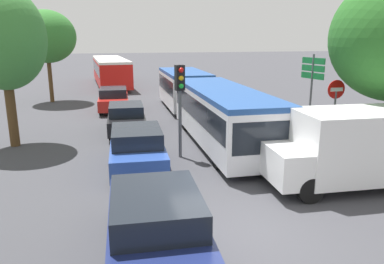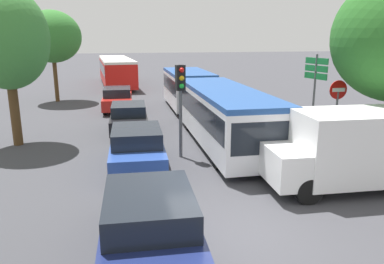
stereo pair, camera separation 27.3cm
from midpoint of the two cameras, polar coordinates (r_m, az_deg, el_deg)
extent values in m
plane|color=#3D3D42|center=(8.86, 6.45, -15.30)|extent=(200.00, 200.00, 0.00)
cube|color=silver|center=(15.43, 5.44, 2.41)|extent=(2.55, 8.81, 1.89)
cube|color=black|center=(15.37, 5.47, 3.65)|extent=(2.56, 8.46, 0.83)
cube|color=#234C93|center=(15.26, 5.54, 6.23)|extent=(2.55, 8.81, 0.18)
cube|color=silver|center=(23.40, -0.26, 6.53)|extent=(2.49, 6.04, 1.89)
cube|color=black|center=(23.35, -0.26, 7.36)|extent=(2.50, 5.80, 0.83)
cube|color=#234C93|center=(23.28, -0.26, 9.06)|extent=(2.49, 6.04, 0.18)
cylinder|color=black|center=(20.05, 1.57, 5.22)|extent=(1.76, 0.96, 1.74)
cube|color=black|center=(11.40, 11.56, -0.93)|extent=(2.07, 0.14, 1.01)
cylinder|color=black|center=(13.40, 12.79, -2.99)|extent=(0.30, 0.93, 0.92)
cylinder|color=black|center=(12.75, 4.61, -3.56)|extent=(0.30, 0.93, 0.92)
cylinder|color=black|center=(18.49, 5.91, 2.05)|extent=(0.30, 0.93, 0.92)
cylinder|color=black|center=(18.03, -0.12, 1.81)|extent=(0.30, 0.93, 0.92)
cylinder|color=black|center=(23.71, 2.09, 4.82)|extent=(0.30, 0.93, 0.92)
cylinder|color=black|center=(23.35, -2.65, 4.67)|extent=(0.30, 0.93, 0.92)
cube|color=red|center=(35.51, -11.25, 9.04)|extent=(3.19, 11.59, 1.99)
cube|color=black|center=(35.48, -11.27, 9.62)|extent=(3.18, 11.02, 0.84)
cube|color=silver|center=(35.43, -11.33, 10.80)|extent=(3.19, 11.59, 0.20)
cylinder|color=black|center=(39.27, -13.20, 8.29)|extent=(0.36, 1.01, 1.00)
cylinder|color=black|center=(39.42, -10.07, 8.46)|extent=(0.36, 1.01, 1.00)
cylinder|color=black|center=(32.10, -12.60, 7.05)|extent=(0.36, 1.01, 1.00)
cylinder|color=black|center=(32.28, -8.79, 7.26)|extent=(0.36, 1.01, 1.00)
cube|color=navy|center=(7.69, -5.39, -14.93)|extent=(2.04, 4.40, 0.70)
cube|color=black|center=(7.31, -5.45, -11.11)|extent=(1.79, 2.34, 0.53)
cylinder|color=black|center=(9.04, -10.96, -12.48)|extent=(0.26, 0.67, 0.66)
cylinder|color=black|center=(9.10, -1.05, -11.99)|extent=(0.26, 0.67, 0.66)
cube|color=#284799|center=(12.82, -7.77, -2.95)|extent=(1.95, 4.20, 0.67)
cube|color=black|center=(12.57, -7.84, -0.52)|extent=(1.71, 2.23, 0.51)
cylinder|color=black|center=(14.17, -10.86, -2.57)|extent=(0.25, 0.64, 0.63)
cylinder|color=black|center=(14.19, -4.94, -2.33)|extent=(0.25, 0.64, 0.63)
cylinder|color=black|center=(11.67, -11.14, -6.28)|extent=(0.25, 0.64, 0.63)
cylinder|color=black|center=(11.70, -3.92, -5.97)|extent=(0.25, 0.64, 0.63)
cube|color=black|center=(17.79, -9.15, 1.78)|extent=(1.85, 3.99, 0.63)
cube|color=black|center=(17.59, -9.22, 3.48)|extent=(1.63, 2.12, 0.48)
cylinder|color=black|center=(19.08, -11.24, 1.73)|extent=(0.23, 0.60, 0.60)
cylinder|color=black|center=(19.08, -7.06, 1.90)|extent=(0.23, 0.60, 0.60)
cylinder|color=black|center=(16.65, -11.48, -0.12)|extent=(0.23, 0.60, 0.60)
cylinder|color=black|center=(16.65, -6.70, 0.07)|extent=(0.23, 0.60, 0.60)
cube|color=#B21E19|center=(23.27, -10.92, 4.67)|extent=(1.90, 4.09, 0.65)
cube|color=black|center=(23.09, -10.99, 6.03)|extent=(1.67, 2.18, 0.50)
cylinder|color=black|center=(24.61, -12.49, 4.48)|extent=(0.24, 0.62, 0.61)
cylinder|color=black|center=(24.56, -9.16, 4.62)|extent=(0.24, 0.62, 0.61)
cylinder|color=black|center=(22.08, -12.82, 3.36)|extent=(0.24, 0.62, 0.61)
cylinder|color=black|center=(22.04, -9.11, 3.52)|extent=(0.24, 0.62, 0.61)
cube|color=white|center=(12.07, 25.46, -1.76)|extent=(4.19, 2.19, 2.00)
cube|color=white|center=(11.00, 14.38, -4.84)|extent=(0.99, 1.94, 1.00)
cylinder|color=black|center=(10.63, 18.04, -8.56)|extent=(0.73, 0.27, 0.72)
cylinder|color=black|center=(12.03, 14.40, -5.59)|extent=(0.73, 0.27, 0.72)
cylinder|color=black|center=(13.67, 27.21, -4.36)|extent=(0.73, 0.27, 0.72)
cylinder|color=#56595E|center=(13.62, -1.18, 3.03)|extent=(0.12, 0.12, 3.40)
cube|color=black|center=(13.43, -1.21, 8.27)|extent=(0.35, 0.29, 0.90)
sphere|color=red|center=(13.26, -0.99, 9.41)|extent=(0.18, 0.18, 0.18)
sphere|color=#EAAD14|center=(13.29, -0.99, 8.20)|extent=(0.18, 0.18, 0.18)
sphere|color=green|center=(13.32, -0.98, 7.00)|extent=(0.18, 0.18, 0.18)
cylinder|color=#56595E|center=(15.12, 21.45, 1.23)|extent=(0.08, 0.08, 2.40)
cylinder|color=red|center=(14.91, 21.89, 5.99)|extent=(0.70, 0.03, 0.70)
cube|color=white|center=(14.89, 21.93, 5.98)|extent=(0.50, 0.04, 0.14)
cylinder|color=#56595E|center=(18.36, 18.51, 5.55)|extent=(0.10, 0.10, 3.60)
cube|color=#197A38|center=(18.21, 18.89, 10.21)|extent=(0.37, 1.38, 0.28)
cube|color=#197A38|center=(18.24, 18.80, 9.15)|extent=(0.37, 1.38, 0.28)
cube|color=#197A38|center=(18.27, 18.72, 8.09)|extent=(0.37, 1.38, 0.28)
cylinder|color=#51381E|center=(16.85, -24.97, 2.86)|extent=(0.38, 0.38, 2.81)
ellipsoid|color=#3D7F38|center=(16.59, -26.04, 12.74)|extent=(3.25, 3.25, 4.01)
cylinder|color=#51381E|center=(27.52, -19.77, 7.59)|extent=(0.27, 0.27, 3.08)
ellipsoid|color=#33752D|center=(27.38, -20.29, 13.49)|extent=(3.84, 3.84, 3.46)
camera|label=1|loc=(0.14, -89.39, 0.16)|focal=35.00mm
camera|label=2|loc=(0.14, 90.61, -0.16)|focal=35.00mm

